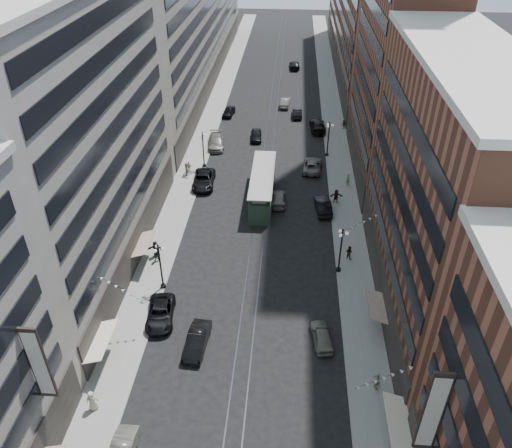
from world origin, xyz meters
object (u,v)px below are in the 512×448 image
(car_5, at_px, (197,341))
(car_14, at_px, (285,102))
(pedestrian_1, at_px, (92,401))
(lamppost_se_mid, at_px, (328,138))
(pedestrian_6, at_px, (189,167))
(pedestrian_8, at_px, (348,179))
(car_9, at_px, (229,112))
(car_extra_0, at_px, (279,198))
(car_10, at_px, (323,206))
(car_extra_1, at_px, (297,113))
(car_8, at_px, (216,142))
(car_12, at_px, (318,125))
(streetcar, at_px, (262,187))
(car_4, at_px, (322,336))
(pedestrian_extra_2, at_px, (336,196))
(car_13, at_px, (256,135))
(pedestrian_2, at_px, (157,255))
(car_11, at_px, (312,165))
(pedestrian_4, at_px, (377,382))
(car_7, at_px, (204,180))
(pedestrian_7, at_px, (349,252))
(pedestrian_5, at_px, (156,249))
(lamppost_sw_mid, at_px, (203,148))
(lamppost_se_far, at_px, (341,249))
(car_2, at_px, (160,313))
(pedestrian_9, at_px, (344,124))
(car_extra_2, at_px, (294,65))
(pedestrian_extra_0, at_px, (187,169))
(lamppost_sw_far, at_px, (160,265))

(car_5, bearing_deg, car_14, 88.23)
(pedestrian_1, bearing_deg, lamppost_se_mid, -127.14)
(pedestrian_6, relative_size, pedestrian_8, 0.87)
(car_9, distance_m, car_extra_0, 31.27)
(car_10, bearing_deg, car_14, -87.69)
(lamppost_se_mid, relative_size, car_extra_1, 1.21)
(car_8, relative_size, pedestrian_8, 3.25)
(lamppost_se_mid, bearing_deg, car_12, 96.84)
(pedestrian_1, height_order, car_12, pedestrian_1)
(streetcar, distance_m, car_12, 24.44)
(car_4, relative_size, pedestrian_8, 2.31)
(car_extra_1, height_order, pedestrian_extra_2, pedestrian_extra_2)
(car_13, bearing_deg, lamppost_se_mid, -28.29)
(pedestrian_2, height_order, car_11, pedestrian_2)
(car_extra_0, bearing_deg, lamppost_se_mid, -119.24)
(pedestrian_4, relative_size, car_7, 0.28)
(car_5, distance_m, car_extra_0, 26.23)
(car_extra_0, bearing_deg, streetcar, -29.24)
(car_10, height_order, pedestrian_7, pedestrian_7)
(streetcar, height_order, car_13, streetcar)
(car_10, distance_m, pedestrian_5, 22.08)
(lamppost_sw_mid, relative_size, car_extra_0, 1.16)
(lamppost_se_far, xyz_separation_m, pedestrian_5, (-20.37, 1.16, -1.97))
(lamppost_se_far, bearing_deg, car_extra_1, 96.14)
(pedestrian_1, xyz_separation_m, pedestrian_extra_2, (21.18, 33.03, -0.03))
(car_7, height_order, car_8, car_8)
(car_10, bearing_deg, car_2, 44.89)
(car_5, height_order, pedestrian_9, pedestrian_9)
(pedestrian_7, height_order, car_extra_1, pedestrian_7)
(pedestrian_6, bearing_deg, lamppost_se_mid, -139.91)
(car_7, xyz_separation_m, car_8, (0.00, 12.42, 0.00))
(pedestrian_2, height_order, car_12, pedestrian_2)
(streetcar, bearing_deg, pedestrian_1, -108.81)
(streetcar, relative_size, car_14, 2.87)
(lamppost_se_far, xyz_separation_m, car_9, (-17.15, 43.31, -2.35))
(car_extra_2, height_order, pedestrian_extra_2, pedestrian_extra_2)
(car_11, distance_m, pedestrian_6, 18.03)
(car_12, distance_m, car_extra_1, 6.80)
(car_13, distance_m, pedestrian_9, 15.57)
(pedestrian_7, xyz_separation_m, car_extra_1, (-5.97, 41.39, -0.22))
(pedestrian_7, xyz_separation_m, pedestrian_extra_0, (-21.71, 17.91, 0.15))
(lamppost_sw_far, height_order, pedestrian_6, lamppost_sw_far)
(pedestrian_9, bearing_deg, car_extra_2, 123.26)
(pedestrian_5, bearing_deg, streetcar, 47.00)
(pedestrian_8, bearing_deg, car_9, -79.26)
(lamppost_se_mid, relative_size, pedestrian_extra_0, 2.84)
(car_2, relative_size, car_extra_0, 1.14)
(car_5, distance_m, car_10, 26.81)
(lamppost_sw_far, height_order, pedestrian_9, lamppost_sw_far)
(car_10, relative_size, pedestrian_8, 2.75)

